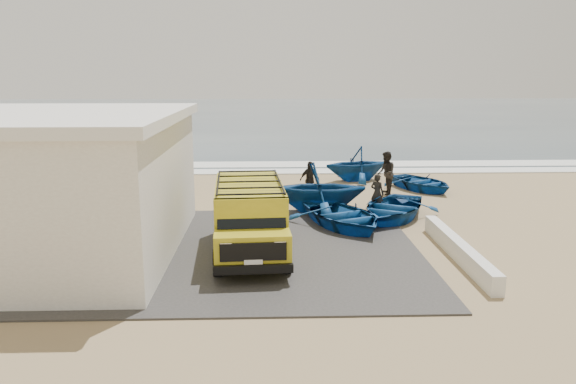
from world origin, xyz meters
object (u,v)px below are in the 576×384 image
object	(u,v)px
van	(250,216)
parapet	(458,250)
boat_mid_right	(421,182)
boat_near_left	(343,216)
fisherman_front	(377,193)
boat_near_right	(393,208)
boat_far_left	(357,163)
fisherman_back	(310,180)
boat_mid_left	(319,187)
building	(40,184)
fisherman_middle	(386,173)

from	to	relation	value
van	parapet	bearing A→B (deg)	-9.69
van	boat_mid_right	distance (m)	12.08
boat_near_left	fisherman_front	distance (m)	2.76
boat_near_right	boat_far_left	size ratio (longest dim) A/B	1.23
boat_near_left	fisherman_back	bearing A→B (deg)	76.60
boat_far_left	fisherman_back	distance (m)	4.77
boat_near_left	fisherman_front	bearing A→B (deg)	30.08
boat_mid_left	boat_mid_right	size ratio (longest dim) A/B	1.04
boat_mid_right	boat_far_left	xyz separation A→B (m)	(-2.69, 2.52, 0.51)
fisherman_front	parapet	bearing A→B (deg)	143.00
parapet	boat_near_left	bearing A→B (deg)	130.50
van	boat_near_left	bearing A→B (deg)	38.18
fisherman_back	boat_far_left	bearing A→B (deg)	31.09
van	fisherman_front	size ratio (longest dim) A/B	3.46
boat_near_left	boat_far_left	distance (m)	9.07
building	parapet	bearing A→B (deg)	-4.58
parapet	fisherman_back	world-z (taller)	fisherman_back
boat_mid_left	fisherman_middle	distance (m)	4.59
boat_near_right	fisherman_middle	size ratio (longest dim) A/B	2.11
boat_mid_left	fisherman_back	distance (m)	2.58
van	boat_near_right	distance (m)	6.65
boat_near_left	fisherman_front	xyz separation A→B (m)	(1.65, 2.19, 0.34)
building	fisherman_back	bearing A→B (deg)	40.70
fisherman_middle	fisherman_back	distance (m)	3.56
van	boat_far_left	size ratio (longest dim) A/B	1.59
boat_mid_right	fisherman_middle	size ratio (longest dim) A/B	1.84
fisherman_front	fisherman_middle	bearing A→B (deg)	-67.68
building	boat_far_left	distance (m)	16.13
van	fisherman_front	xyz separation A→B (m)	(4.85, 5.06, -0.43)
van	boat_near_left	world-z (taller)	van
boat_near_left	boat_far_left	world-z (taller)	boat_far_left
boat_near_right	boat_near_left	bearing A→B (deg)	-123.07
van	boat_near_right	xyz separation A→B (m)	(5.25, 4.01, -0.77)
building	boat_mid_right	size ratio (longest dim) A/B	2.62
boat_mid_right	boat_far_left	distance (m)	3.72
boat_near_right	boat_mid_right	bearing A→B (deg)	92.43
boat_far_left	van	bearing A→B (deg)	-40.95
parapet	boat_near_right	xyz separation A→B (m)	(-0.96, 4.66, 0.15)
fisherman_front	fisherman_back	distance (m)	3.69
parapet	fisherman_middle	xyz separation A→B (m)	(-0.33, 9.03, 0.70)
building	parapet	xyz separation A→B (m)	(12.50, -1.00, -1.89)
fisherman_front	building	bearing A→B (deg)	62.51
fisherman_front	fisherman_middle	xyz separation A→B (m)	(1.03, 3.32, 0.21)
fisherman_front	fisherman_back	xyz separation A→B (m)	(-2.48, 2.74, 0.04)
parapet	fisherman_middle	distance (m)	9.06
van	fisherman_back	size ratio (longest dim) A/B	3.29
building	van	size ratio (longest dim) A/B	1.76
boat_mid_left	building	bearing A→B (deg)	119.00
parapet	boat_near_right	bearing A→B (deg)	101.60
building	boat_far_left	size ratio (longest dim) A/B	2.81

